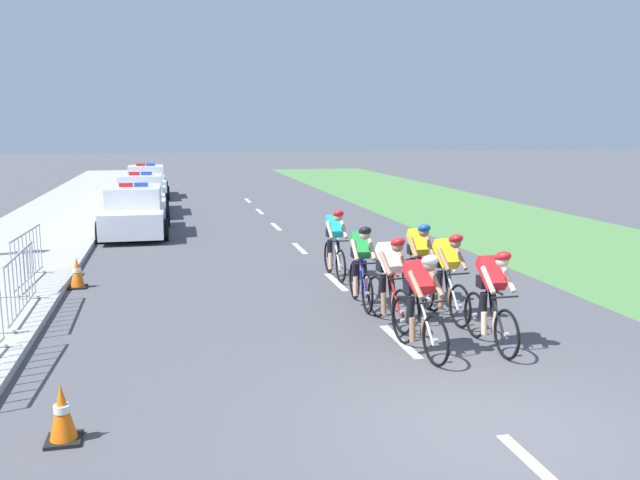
{
  "coord_description": "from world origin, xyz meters",
  "views": [
    {
      "loc": [
        -3.37,
        -6.13,
        3.26
      ],
      "look_at": [
        -0.58,
        5.99,
        1.1
      ],
      "focal_mm": 36.62,
      "sensor_mm": 36.0,
      "label": 1
    }
  ],
  "objects_px": {
    "crowd_barrier_middle": "(21,284)",
    "crowd_barrier_rear": "(27,259)",
    "cyclist_fourth": "(447,275)",
    "cyclist_second": "(492,297)",
    "police_car_third": "(146,183)",
    "police_car_nearest": "(135,212)",
    "police_car_second": "(141,196)",
    "cyclist_fifth": "(361,264)",
    "traffic_cone_near": "(77,273)",
    "cyclist_seventh": "(335,242)",
    "cyclist_lead": "(420,302)",
    "cyclist_third": "(390,279)",
    "cyclist_sixth": "(418,261)",
    "traffic_cone_mid": "(62,414)"
  },
  "relations": [
    {
      "from": "crowd_barrier_middle",
      "to": "crowd_barrier_rear",
      "type": "xyz_separation_m",
      "value": [
        -0.35,
        2.3,
        0.0
      ]
    },
    {
      "from": "cyclist_third",
      "to": "police_car_nearest",
      "type": "height_order",
      "value": "police_car_nearest"
    },
    {
      "from": "cyclist_seventh",
      "to": "crowd_barrier_middle",
      "type": "bearing_deg",
      "value": -161.81
    },
    {
      "from": "cyclist_fifth",
      "to": "police_car_nearest",
      "type": "xyz_separation_m",
      "value": [
        -4.42,
        9.36,
        -0.11
      ]
    },
    {
      "from": "cyclist_fourth",
      "to": "crowd_barrier_middle",
      "type": "relative_size",
      "value": 0.74
    },
    {
      "from": "traffic_cone_near",
      "to": "cyclist_sixth",
      "type": "bearing_deg",
      "value": -22.01
    },
    {
      "from": "crowd_barrier_rear",
      "to": "cyclist_third",
      "type": "bearing_deg",
      "value": -31.63
    },
    {
      "from": "cyclist_lead",
      "to": "cyclist_fifth",
      "type": "relative_size",
      "value": 1.0
    },
    {
      "from": "cyclist_lead",
      "to": "cyclist_fifth",
      "type": "height_order",
      "value": "same"
    },
    {
      "from": "cyclist_second",
      "to": "police_car_second",
      "type": "bearing_deg",
      "value": 108.39
    },
    {
      "from": "cyclist_second",
      "to": "police_car_nearest",
      "type": "bearing_deg",
      "value": 115.19
    },
    {
      "from": "crowd_barrier_rear",
      "to": "cyclist_fifth",
      "type": "bearing_deg",
      "value": -23.28
    },
    {
      "from": "police_car_third",
      "to": "traffic_cone_near",
      "type": "xyz_separation_m",
      "value": [
        -0.85,
        -17.67,
        -0.37
      ]
    },
    {
      "from": "cyclist_sixth",
      "to": "police_car_nearest",
      "type": "xyz_separation_m",
      "value": [
        -5.55,
        9.32,
        -0.11
      ]
    },
    {
      "from": "cyclist_fourth",
      "to": "crowd_barrier_rear",
      "type": "distance_m",
      "value": 8.31
    },
    {
      "from": "cyclist_fifth",
      "to": "traffic_cone_mid",
      "type": "bearing_deg",
      "value": -136.12
    },
    {
      "from": "crowd_barrier_middle",
      "to": "traffic_cone_near",
      "type": "relative_size",
      "value": 3.63
    },
    {
      "from": "cyclist_second",
      "to": "cyclist_fourth",
      "type": "relative_size",
      "value": 1.0
    },
    {
      "from": "traffic_cone_near",
      "to": "police_car_third",
      "type": "bearing_deg",
      "value": 87.25
    },
    {
      "from": "cyclist_third",
      "to": "police_car_third",
      "type": "xyz_separation_m",
      "value": [
        -4.55,
        21.52,
        -0.11
      ]
    },
    {
      "from": "cyclist_lead",
      "to": "police_car_third",
      "type": "height_order",
      "value": "police_car_third"
    },
    {
      "from": "cyclist_lead",
      "to": "cyclist_sixth",
      "type": "bearing_deg",
      "value": 69.0
    },
    {
      "from": "cyclist_second",
      "to": "cyclist_seventh",
      "type": "relative_size",
      "value": 1.0
    },
    {
      "from": "cyclist_second",
      "to": "police_car_second",
      "type": "distance_m",
      "value": 17.9
    },
    {
      "from": "cyclist_fourth",
      "to": "cyclist_sixth",
      "type": "bearing_deg",
      "value": 92.99
    },
    {
      "from": "crowd_barrier_middle",
      "to": "traffic_cone_near",
      "type": "xyz_separation_m",
      "value": [
        0.59,
        2.25,
        -0.34
      ]
    },
    {
      "from": "crowd_barrier_middle",
      "to": "crowd_barrier_rear",
      "type": "distance_m",
      "value": 2.32
    },
    {
      "from": "cyclist_lead",
      "to": "cyclist_third",
      "type": "height_order",
      "value": "same"
    },
    {
      "from": "cyclist_second",
      "to": "cyclist_third",
      "type": "bearing_deg",
      "value": 127.67
    },
    {
      "from": "cyclist_fifth",
      "to": "crowd_barrier_rear",
      "type": "relative_size",
      "value": 0.74
    },
    {
      "from": "cyclist_fourth",
      "to": "crowd_barrier_rear",
      "type": "relative_size",
      "value": 0.74
    },
    {
      "from": "crowd_barrier_rear",
      "to": "police_car_nearest",
      "type": "bearing_deg",
      "value": 75.1
    },
    {
      "from": "police_car_nearest",
      "to": "police_car_second",
      "type": "xyz_separation_m",
      "value": [
        0.0,
        4.97,
        0.0
      ]
    },
    {
      "from": "police_car_third",
      "to": "cyclist_fourth",
      "type": "bearing_deg",
      "value": -75.34
    },
    {
      "from": "cyclist_lead",
      "to": "cyclist_second",
      "type": "height_order",
      "value": "same"
    },
    {
      "from": "police_car_nearest",
      "to": "cyclist_third",
      "type": "bearing_deg",
      "value": -66.74
    },
    {
      "from": "crowd_barrier_rear",
      "to": "cyclist_fourth",
      "type": "bearing_deg",
      "value": -27.23
    },
    {
      "from": "police_car_nearest",
      "to": "police_car_second",
      "type": "distance_m",
      "value": 4.97
    },
    {
      "from": "traffic_cone_near",
      "to": "crowd_barrier_middle",
      "type": "bearing_deg",
      "value": -104.59
    },
    {
      "from": "cyclist_second",
      "to": "cyclist_seventh",
      "type": "bearing_deg",
      "value": 102.79
    },
    {
      "from": "police_car_nearest",
      "to": "traffic_cone_near",
      "type": "relative_size",
      "value": 6.92
    },
    {
      "from": "cyclist_fourth",
      "to": "cyclist_seventh",
      "type": "bearing_deg",
      "value": 107.47
    },
    {
      "from": "cyclist_fifth",
      "to": "cyclist_seventh",
      "type": "xyz_separation_m",
      "value": [
        0.1,
        2.33,
        0.0
      ]
    },
    {
      "from": "cyclist_second",
      "to": "police_car_third",
      "type": "height_order",
      "value": "police_car_third"
    },
    {
      "from": "cyclist_second",
      "to": "police_car_third",
      "type": "relative_size",
      "value": 0.39
    },
    {
      "from": "crowd_barrier_middle",
      "to": "traffic_cone_mid",
      "type": "distance_m",
      "value": 4.92
    },
    {
      "from": "cyclist_fourth",
      "to": "cyclist_fifth",
      "type": "distance_m",
      "value": 1.64
    },
    {
      "from": "cyclist_fifth",
      "to": "crowd_barrier_middle",
      "type": "bearing_deg",
      "value": 176.39
    },
    {
      "from": "cyclist_lead",
      "to": "cyclist_seventh",
      "type": "distance_m",
      "value": 5.0
    },
    {
      "from": "cyclist_sixth",
      "to": "traffic_cone_near",
      "type": "distance_m",
      "value": 6.91
    }
  ]
}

